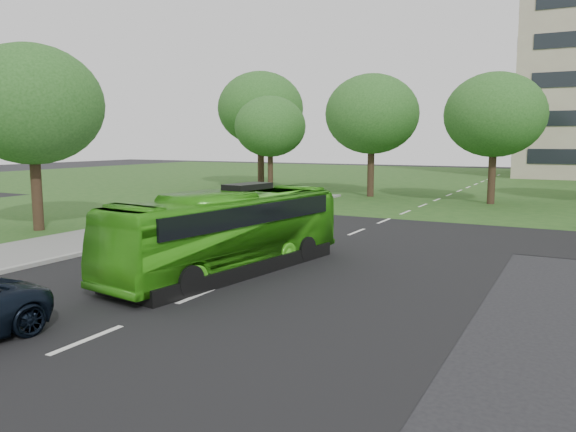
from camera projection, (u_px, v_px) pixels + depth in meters
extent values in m
plane|color=black|center=(240.00, 279.00, 17.21)|extent=(160.00, 160.00, 0.00)
cube|color=black|center=(414.00, 209.00, 34.74)|extent=(14.00, 120.00, 0.01)
cube|color=black|center=(384.00, 221.00, 29.48)|extent=(80.00, 12.00, 0.01)
cube|color=silver|center=(390.00, 219.00, 30.35)|extent=(0.15, 90.00, 0.01)
cube|color=#204918|center=(481.00, 182.00, 56.64)|extent=(120.00, 60.00, 0.01)
cube|color=black|center=(525.00, 72.00, 68.96)|extent=(0.10, 18.40, 23.00)
cylinder|color=black|center=(270.00, 173.00, 47.13)|extent=(0.45, 0.45, 2.99)
ellipsoid|color=#204F1A|center=(270.00, 126.00, 46.61)|extent=(5.93, 5.93, 5.04)
cylinder|color=black|center=(371.00, 174.00, 42.16)|extent=(0.51, 0.51, 3.37)
ellipsoid|color=#204F1A|center=(372.00, 114.00, 41.56)|extent=(6.94, 6.94, 5.90)
cylinder|color=black|center=(492.00, 180.00, 37.21)|extent=(0.49, 0.49, 3.27)
ellipsoid|color=#204F1A|center=(495.00, 115.00, 36.64)|extent=(6.51, 6.51, 5.53)
cylinder|color=black|center=(261.00, 165.00, 51.77)|extent=(0.60, 0.60, 3.98)
ellipsoid|color=#204F1A|center=(261.00, 108.00, 51.08)|extent=(7.80, 7.80, 6.63)
cylinder|color=black|center=(37.00, 196.00, 26.29)|extent=(0.49, 0.49, 3.26)
ellipsoid|color=#204F1A|center=(31.00, 105.00, 25.73)|extent=(6.48, 6.48, 5.51)
imported|color=#3AA318|center=(229.00, 232.00, 18.03)|extent=(3.55, 9.63, 2.62)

